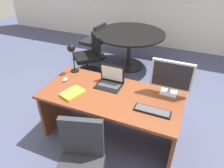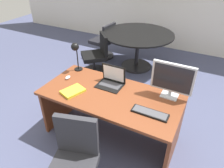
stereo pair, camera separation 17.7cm
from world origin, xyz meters
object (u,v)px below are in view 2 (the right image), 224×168
keyboard (150,113)px  meeting_table (138,42)px  desk (112,105)px  desk_lamp (76,51)px  meeting_chair_far (104,44)px  mouse (68,78)px  office_chair (74,167)px  monitor (172,79)px  laptop (112,79)px  book (73,91)px  meeting_chair_near (96,58)px

keyboard → meeting_table: size_ratio=0.27×
desk → desk_lamp: (-0.70, 0.25, 0.52)m
keyboard → meeting_chair_far: bearing=129.4°
desk → meeting_chair_far: 2.53m
mouse → office_chair: size_ratio=0.10×
monitor → desk_lamp: bearing=179.7°
laptop → office_chair: bearing=-83.7°
laptop → meeting_table: bearing=101.2°
book → meeting_chair_near: (-0.69, 1.65, -0.41)m
book → meeting_chair_near: bearing=112.6°
laptop → office_chair: size_ratio=0.38×
desk → meeting_chair_far: bearing=122.3°
monitor → mouse: (-1.33, -0.25, -0.22)m
monitor → laptop: (-0.74, -0.08, -0.17)m
desk → desk_lamp: 0.91m
mouse → desk_lamp: bearing=95.2°
desk_lamp → meeting_chair_far: (-0.65, 1.89, -0.70)m
laptop → book: (-0.33, -0.40, -0.06)m
monitor → book: monitor is taller
book → office_chair: size_ratio=0.36×
desk_lamp → meeting_chair_near: size_ratio=0.52×
keyboard → desk_lamp: bearing=161.3°
laptop → office_chair: (0.11, -1.04, -0.46)m
desk_lamp → desk: bearing=-19.5°
monitor → mouse: monitor is taller
monitor → laptop: monitor is taller
keyboard → office_chair: office_chair is taller
office_chair → meeting_chair_far: office_chair is taller
desk → office_chair: (0.02, -0.88, -0.18)m
monitor → keyboard: bearing=-103.6°
laptop → meeting_chair_far: 2.38m
laptop → meeting_chair_near: 1.68m
laptop → desk_lamp: desk_lamp is taller
meeting_table → mouse: bearing=-96.1°
meeting_chair_far → mouse: bearing=-72.6°
desk_lamp → meeting_chair_far: size_ratio=0.52×
desk_lamp → meeting_table: size_ratio=0.29×
desk_lamp → book: bearing=-60.2°
keyboard → laptop: bearing=151.9°
meeting_chair_near → office_chair: bearing=-63.6°
mouse → meeting_table: bearing=83.9°
meeting_table → meeting_chair_far: bearing=173.0°
office_chair → book: bearing=125.0°
keyboard → book: book is taller
office_chair → meeting_chair_near: 2.56m
book → office_chair: office_chair is taller
keyboard → office_chair: 0.96m
book → meeting_chair_far: meeting_chair_far is taller
meeting_chair_near → desk: bearing=-51.8°
keyboard → meeting_chair_far: 3.02m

